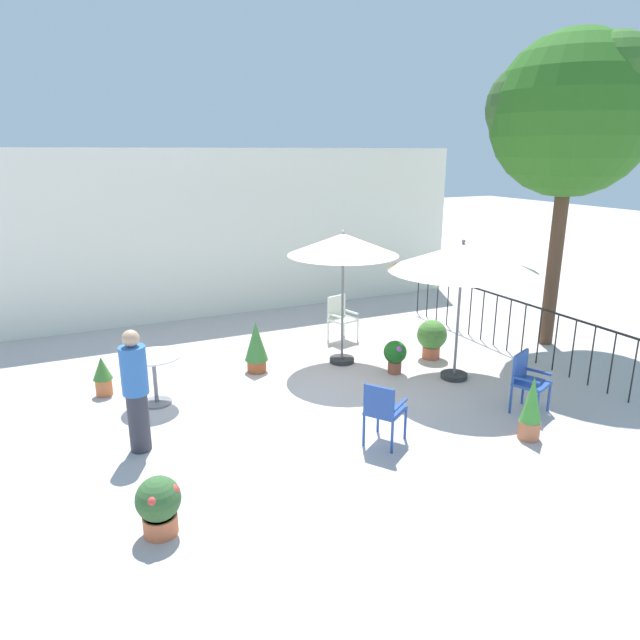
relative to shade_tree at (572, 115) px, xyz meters
The scene contains 17 objects.
ground_plane 6.51m from the shade_tree, behind, with size 60.00×60.00×0.00m, color #C0B3B0.
villa_facade 7.27m from the shade_tree, 136.11° to the left, with size 11.61×0.30×3.69m, color white.
terrace_railing 3.70m from the shade_tree, behind, with size 0.03×5.87×1.01m.
shade_tree is the anchor object (origin of this frame).
patio_umbrella_0 3.64m from the shade_tree, 165.71° to the right, with size 2.33×2.33×2.31m.
patio_umbrella_1 4.72m from the shade_tree, 169.82° to the left, with size 1.89×1.89×2.36m.
cafe_table_0 8.32m from the shade_tree, behind, with size 0.81×0.81×0.76m.
patio_chair_0 5.06m from the shade_tree, 141.17° to the right, with size 0.59×0.57×0.87m.
patio_chair_1 5.50m from the shade_tree, 152.54° to the left, with size 0.56×0.54×0.89m.
patio_chair_2 6.63m from the shade_tree, 157.21° to the right, with size 0.63×0.62×0.85m.
potted_plant_0 9.07m from the shade_tree, behind, with size 0.29×0.29×0.62m.
potted_plant_1 5.73m from the shade_tree, 139.03° to the right, with size 0.28×0.28×0.87m.
potted_plant_2 4.62m from the shade_tree, behind, with size 0.54×0.54×0.72m.
potted_plant_3 5.29m from the shade_tree, behind, with size 0.39×0.39×0.57m.
potted_plant_4 9.26m from the shade_tree, 161.15° to the right, with size 0.44×0.44×0.61m.
potted_plant_5 6.87m from the shade_tree, behind, with size 0.39×0.39×0.88m.
standing_person 8.63m from the shade_tree, behind, with size 0.44×0.44×1.59m.
Camera 1 is at (-3.65, -7.86, 3.63)m, focal length 32.06 mm.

